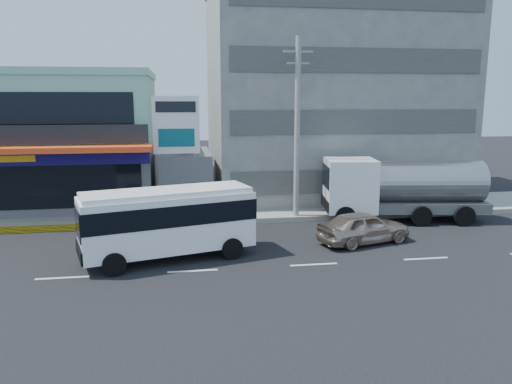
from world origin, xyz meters
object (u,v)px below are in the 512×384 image
at_px(minibus, 168,218).
at_px(tanker_truck, 398,188).
at_px(billboard, 176,132).
at_px(shop_building, 57,143).
at_px(satellite_dish, 185,152).
at_px(concrete_building, 328,94).
at_px(sedan, 364,227).
at_px(utility_pole_near, 297,129).

distance_m(minibus, tanker_truck, 13.48).
distance_m(billboard, tanker_truck, 12.78).
bearing_deg(shop_building, satellite_dish, -20.21).
bearing_deg(billboard, tanker_truck, -12.32).
distance_m(shop_building, concrete_building, 18.28).
bearing_deg(minibus, tanker_truck, 21.11).
xyz_separation_m(satellite_dish, sedan, (8.17, -8.33, -2.80)).
bearing_deg(tanker_truck, satellite_dish, 159.06).
bearing_deg(shop_building, sedan, -34.89).
height_order(satellite_dish, sedan, satellite_dish).
bearing_deg(satellite_dish, concrete_building, 21.80).
bearing_deg(satellite_dish, utility_pole_near, -30.96).
bearing_deg(satellite_dish, billboard, -105.52).
xyz_separation_m(satellite_dish, minibus, (-0.95, -9.30, -1.77)).
relative_size(utility_pole_near, minibus, 1.32).
xyz_separation_m(concrete_building, sedan, (-1.83, -12.33, -6.23)).
distance_m(concrete_building, minibus, 17.99).
bearing_deg(utility_pole_near, minibus, -140.64).
bearing_deg(billboard, shop_building, 147.68).
relative_size(minibus, tanker_truck, 0.83).
bearing_deg(utility_pole_near, billboard, 164.52).
distance_m(minibus, sedan, 9.23).
bearing_deg(shop_building, concrete_building, 3.35).
distance_m(utility_pole_near, sedan, 6.80).
distance_m(concrete_building, satellite_dish, 11.30).
bearing_deg(satellite_dish, sedan, -45.56).
xyz_separation_m(concrete_building, satellite_dish, (-10.00, -4.00, -3.42)).
xyz_separation_m(sedan, tanker_truck, (3.46, 3.88, 1.10)).
bearing_deg(concrete_building, billboard, -151.08).
height_order(billboard, minibus, billboard).
distance_m(satellite_dish, utility_pole_near, 7.17).
distance_m(satellite_dish, billboard, 2.31).
relative_size(billboard, sedan, 1.52).
distance_m(billboard, sedan, 11.62).
bearing_deg(concrete_building, tanker_truck, -79.12).
distance_m(concrete_building, tanker_truck, 10.01).
bearing_deg(shop_building, minibus, -60.07).
distance_m(satellite_dish, tanker_truck, 12.56).
bearing_deg(sedan, tanker_truck, -57.50).
bearing_deg(sedan, billboard, 37.19).
bearing_deg(minibus, sedan, 6.09).
relative_size(concrete_building, billboard, 2.32).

